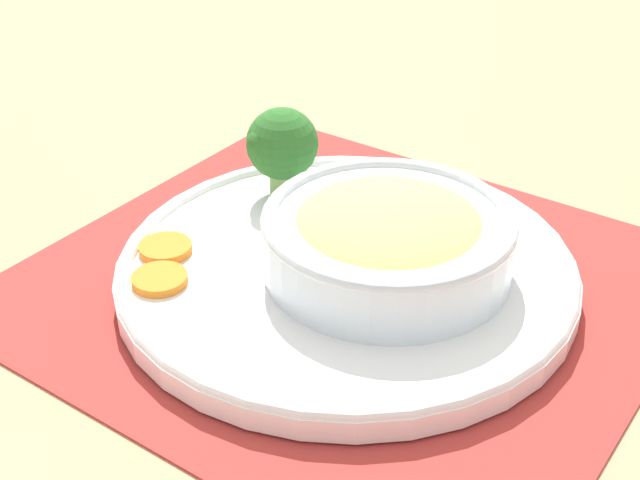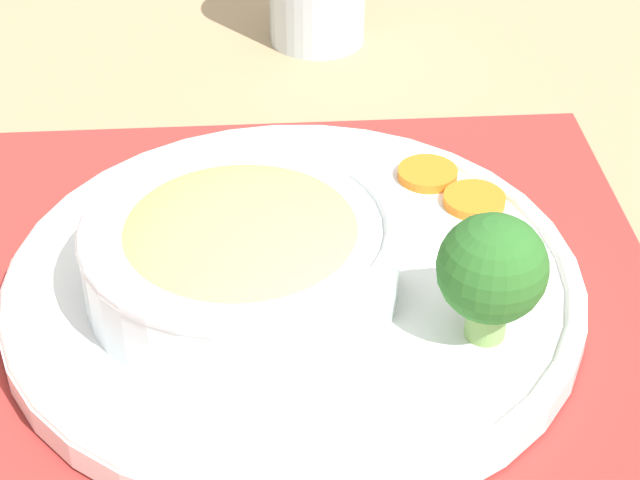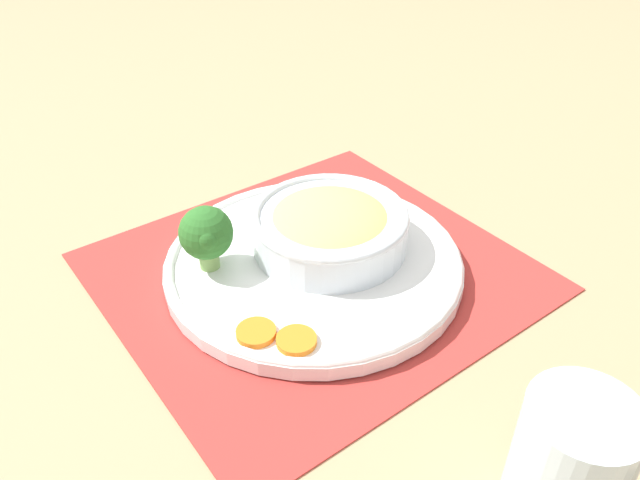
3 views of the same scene
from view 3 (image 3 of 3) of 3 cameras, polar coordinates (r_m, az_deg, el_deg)
The scene contains 8 objects.
ground_plane at distance 0.70m, azimuth -0.56°, elevation -2.97°, with size 4.00×4.00×0.00m, color tan.
placemat at distance 0.70m, azimuth -0.56°, elevation -2.85°, with size 0.42×0.44×0.00m.
plate at distance 0.69m, azimuth -0.57°, elevation -1.98°, with size 0.33×0.33×0.02m.
bowl at distance 0.69m, azimuth 0.89°, elevation 1.31°, with size 0.17×0.17×0.05m.
broccoli_floret at distance 0.66m, azimuth -10.38°, elevation 0.56°, with size 0.06×0.06×0.07m.
carrot_slice_near at distance 0.60m, azimuth -5.86°, elevation -8.41°, with size 0.04×0.04×0.01m.
carrot_slice_middle at distance 0.59m, azimuth -2.17°, elevation -9.15°, with size 0.04×0.04×0.01m.
water_glass at distance 0.49m, azimuth 21.46°, elevation -19.43°, with size 0.08×0.08×0.12m.
Camera 3 is at (-0.43, 0.34, 0.43)m, focal length 35.00 mm.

